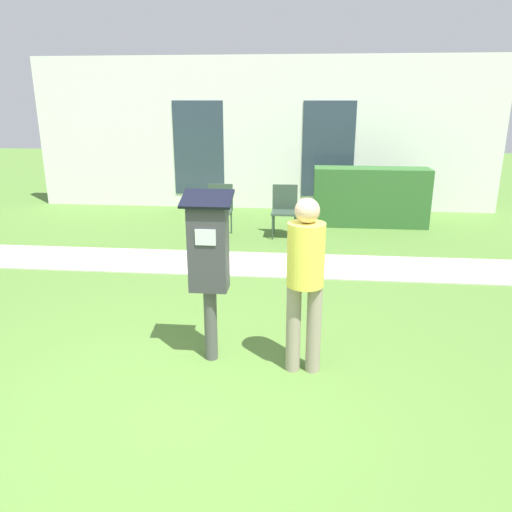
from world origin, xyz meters
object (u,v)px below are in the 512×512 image
parking_meter (209,256)px  outdoor_chair_left (220,206)px  person_standing (305,273)px  outdoor_chair_middle (285,206)px

parking_meter → outdoor_chair_left: size_ratio=1.77×
person_standing → parking_meter: bearing=-165.4°
parking_meter → outdoor_chair_middle: size_ratio=1.77×
parking_meter → outdoor_chair_middle: bearing=83.9°
person_standing → outdoor_chair_left: bearing=131.4°
person_standing → outdoor_chair_left: person_standing is taller
person_standing → outdoor_chair_middle: size_ratio=1.76×
parking_meter → outdoor_chair_left: 4.52m
parking_meter → outdoor_chair_middle: parking_meter is taller
outdoor_chair_left → person_standing: bearing=-77.7°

